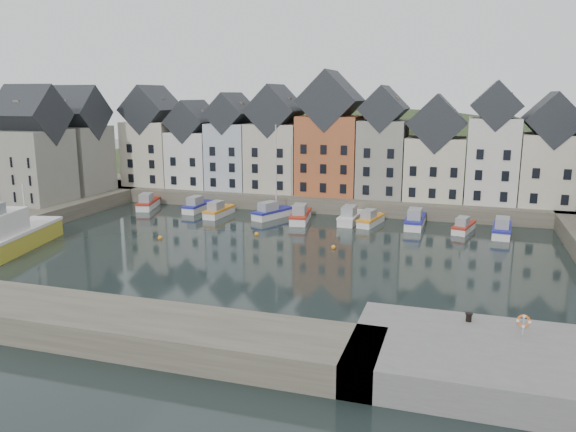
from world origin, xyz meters
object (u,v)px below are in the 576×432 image
at_px(mooring_bollard, 469,317).
at_px(life_ring_post, 524,321).
at_px(boat_d, 272,212).
at_px(boat_a, 148,203).
at_px(large_vessel, 12,236).

relative_size(mooring_bollard, life_ring_post, 0.43).
height_order(boat_d, life_ring_post, boat_d).
relative_size(boat_a, mooring_bollard, 12.31).
xyz_separation_m(boat_d, mooring_bollard, (25.19, -34.12, 1.49)).
bearing_deg(mooring_bollard, large_vessel, 167.26).
bearing_deg(mooring_bollard, boat_d, 126.44).
bearing_deg(life_ring_post, mooring_bollard, 159.03).
relative_size(large_vessel, mooring_bollard, 25.08).
distance_m(large_vessel, mooring_bollard, 47.35).
relative_size(boat_d, life_ring_post, 9.73).
xyz_separation_m(boat_d, large_vessel, (-20.99, -23.68, 0.84)).
height_order(large_vessel, life_ring_post, large_vessel).
xyz_separation_m(large_vessel, life_ring_post, (49.30, -11.63, 1.20)).
bearing_deg(life_ring_post, boat_a, 142.90).
bearing_deg(boat_a, large_vessel, -109.52).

